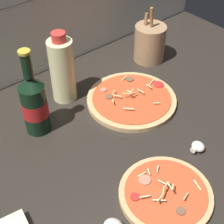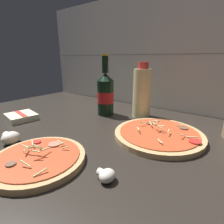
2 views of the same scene
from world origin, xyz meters
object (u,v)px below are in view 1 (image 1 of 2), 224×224
object	(u,v)px
utensil_crock	(150,43)
pizza_near	(165,194)
beer_bottle	(34,103)
mushroom_right	(198,147)
pizza_far	(132,100)
oil_bottle	(62,70)

from	to	relation	value
utensil_crock	pizza_near	bearing A→B (deg)	-130.72
beer_bottle	mushroom_right	xyz separation A→B (cm)	(29.93, -36.81, -8.64)
pizza_near	beer_bottle	world-z (taller)	beer_bottle
pizza_near	mushroom_right	world-z (taller)	pizza_near
beer_bottle	mushroom_right	size ratio (longest dim) A/B	6.63
pizza_far	oil_bottle	distance (cm)	24.62
pizza_near	utensil_crock	world-z (taller)	utensil_crock
pizza_near	pizza_far	world-z (taller)	pizza_near
pizza_near	pizza_far	xyz separation A→B (cm)	(18.57, 32.89, 0.01)
mushroom_right	pizza_near	bearing A→B (deg)	-165.01
pizza_far	utensil_crock	bearing A→B (deg)	33.60
oil_bottle	utensil_crock	world-z (taller)	oil_bottle
utensil_crock	pizza_far	bearing A→B (deg)	-146.40
pizza_near	beer_bottle	distance (cm)	44.25
mushroom_right	utensil_crock	world-z (taller)	utensil_crock
utensil_crock	oil_bottle	bearing A→B (deg)	178.14
pizza_far	beer_bottle	bearing A→B (deg)	163.66
pizza_far	oil_bottle	world-z (taller)	oil_bottle
oil_bottle	mushroom_right	xyz separation A→B (cm)	(15.14, -44.33, -9.72)
beer_bottle	pizza_far	bearing A→B (deg)	-16.34
pizza_far	utensil_crock	world-z (taller)	utensil_crock
beer_bottle	mushroom_right	bearing A→B (deg)	-50.89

